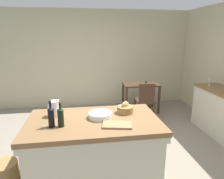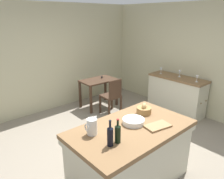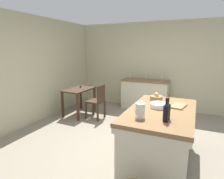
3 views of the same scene
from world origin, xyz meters
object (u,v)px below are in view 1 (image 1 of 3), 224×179
(wine_bottle_amber, at_px, (51,116))
(wine_glass_middle, at_px, (210,81))
(side_cabinet, at_px, (223,113))
(wooden_chair, at_px, (145,100))
(cutting_board, at_px, (117,125))
(wicker_hamper, at_px, (5,174))
(wine_bottle_dark, at_px, (61,117))
(island_table, at_px, (94,148))
(bread_basket, at_px, (125,109))
(wash_bowl, at_px, (100,115))
(writing_desk, at_px, (141,88))
(pitcher, at_px, (54,108))

(wine_bottle_amber, height_order, wine_glass_middle, wine_bottle_amber)
(side_cabinet, distance_m, wooden_chair, 1.58)
(cutting_board, relative_size, wicker_hamper, 1.01)
(wooden_chair, xyz_separation_m, wine_bottle_dark, (-1.68, -2.00, 0.52))
(island_table, xyz_separation_m, bread_basket, (0.45, 0.17, 0.47))
(wine_bottle_dark, bearing_deg, side_cabinet, 19.86)
(island_table, relative_size, wine_bottle_amber, 5.27)
(wash_bowl, height_order, wine_glass_middle, wine_glass_middle)
(wooden_chair, height_order, wine_bottle_dark, wine_bottle_dark)
(cutting_board, bearing_deg, wine_bottle_dark, 172.80)
(wash_bowl, distance_m, wicker_hamper, 1.47)
(writing_desk, xyz_separation_m, pitcher, (-1.87, -2.27, 0.38))
(pitcher, bearing_deg, cutting_board, -29.21)
(wine_bottle_dark, distance_m, wine_glass_middle, 3.29)
(side_cabinet, bearing_deg, bread_basket, -160.46)
(wine_bottle_amber, bearing_deg, wooden_chair, 48.11)
(wash_bowl, xyz_separation_m, wicker_hamper, (-1.26, 0.02, -0.76))
(pitcher, height_order, wash_bowl, pitcher)
(side_cabinet, bearing_deg, wicker_hamper, -167.12)
(bread_basket, bearing_deg, wine_bottle_amber, -162.00)
(side_cabinet, xyz_separation_m, wine_glass_middle, (-0.05, 0.47, 0.55))
(writing_desk, relative_size, wooden_chair, 1.02)
(writing_desk, xyz_separation_m, bread_basket, (-0.92, -2.30, 0.33))
(wicker_hamper, bearing_deg, writing_desk, 43.41)
(island_table, height_order, writing_desk, island_table)
(island_table, bearing_deg, wine_bottle_amber, -164.68)
(island_table, relative_size, pitcher, 6.71)
(cutting_board, distance_m, wicker_hamper, 1.64)
(side_cabinet, relative_size, wicker_hamper, 4.12)
(side_cabinet, relative_size, wooden_chair, 1.56)
(wash_bowl, height_order, bread_basket, bread_basket)
(wine_glass_middle, bearing_deg, pitcher, -158.57)
(cutting_board, bearing_deg, wicker_hamper, 168.43)
(wooden_chair, bearing_deg, wine_glass_middle, -20.96)
(island_table, distance_m, pitcher, 0.75)
(writing_desk, height_order, bread_basket, bread_basket)
(side_cabinet, xyz_separation_m, bread_basket, (-2.12, -0.75, 0.49))
(wooden_chair, relative_size, bread_basket, 4.05)
(pitcher, relative_size, wine_bottle_dark, 0.83)
(wash_bowl, bearing_deg, wine_bottle_dark, -157.87)
(writing_desk, distance_m, bread_basket, 2.49)
(cutting_board, bearing_deg, wine_glass_middle, 35.62)
(wine_bottle_amber, distance_m, wicker_hamper, 1.11)
(wooden_chair, bearing_deg, wine_bottle_dark, -129.99)
(pitcher, distance_m, wine_bottle_dark, 0.37)
(side_cabinet, bearing_deg, wash_bowl, -160.58)
(writing_desk, xyz_separation_m, wicker_hamper, (-2.54, -2.40, -0.45))
(island_table, height_order, wicker_hamper, island_table)
(writing_desk, height_order, cutting_board, cutting_board)
(island_table, distance_m, wine_glass_middle, 2.93)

